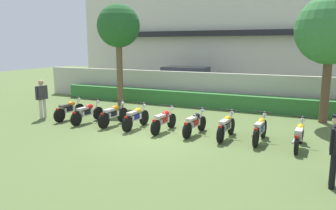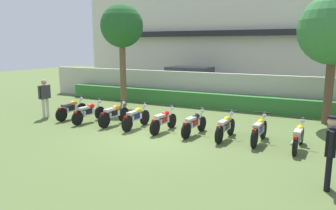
# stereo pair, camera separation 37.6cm
# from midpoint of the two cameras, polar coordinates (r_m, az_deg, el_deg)

# --- Properties ---
(ground) EXTENTS (60.00, 60.00, 0.00)m
(ground) POSITION_cam_midpoint_polar(r_m,az_deg,el_deg) (11.57, -3.37, -5.70)
(ground) COLOR #566B38
(building) EXTENTS (23.00, 6.50, 7.51)m
(building) POSITION_cam_midpoint_polar(r_m,az_deg,el_deg) (24.44, 12.41, 11.58)
(building) COLOR beige
(building) RESTS_ON ground
(compound_wall) EXTENTS (21.85, 0.30, 1.77)m
(compound_wall) POSITION_cam_midpoint_polar(r_m,az_deg,el_deg) (17.54, 6.97, 2.81)
(compound_wall) COLOR #BCB7A8
(compound_wall) RESTS_ON ground
(hedge_row) EXTENTS (17.48, 0.70, 0.78)m
(hedge_row) POSITION_cam_midpoint_polar(r_m,az_deg,el_deg) (16.96, 6.22, 0.86)
(hedge_row) COLOR #337033
(hedge_row) RESTS_ON ground
(parked_car) EXTENTS (4.53, 2.13, 1.89)m
(parked_car) POSITION_cam_midpoint_polar(r_m,az_deg,el_deg) (20.26, 2.98, 4.06)
(parked_car) COLOR silver
(parked_car) RESTS_ON ground
(tree_near_inspector) EXTENTS (2.25, 2.25, 5.34)m
(tree_near_inspector) POSITION_cam_midpoint_polar(r_m,az_deg,el_deg) (17.57, -9.36, 13.39)
(tree_near_inspector) COLOR brown
(tree_near_inspector) RESTS_ON ground
(tree_far_side) EXTENTS (2.81, 2.81, 5.25)m
(tree_far_side) POSITION_cam_midpoint_polar(r_m,az_deg,el_deg) (14.75, 26.17, 11.74)
(tree_far_side) COLOR brown
(tree_far_side) RESTS_ON ground
(motorcycle_in_row_0) EXTENTS (0.60, 1.83, 0.96)m
(motorcycle_in_row_0) POSITION_cam_midpoint_polar(r_m,az_deg,el_deg) (14.85, -17.72, -0.75)
(motorcycle_in_row_0) COLOR black
(motorcycle_in_row_0) RESTS_ON ground
(motorcycle_in_row_1) EXTENTS (0.60, 1.89, 0.94)m
(motorcycle_in_row_1) POSITION_cam_midpoint_polar(r_m,az_deg,el_deg) (14.03, -14.83, -1.29)
(motorcycle_in_row_1) COLOR black
(motorcycle_in_row_1) RESTS_ON ground
(motorcycle_in_row_2) EXTENTS (0.60, 1.86, 0.97)m
(motorcycle_in_row_2) POSITION_cam_midpoint_polar(r_m,az_deg,el_deg) (13.34, -10.45, -1.63)
(motorcycle_in_row_2) COLOR black
(motorcycle_in_row_2) RESTS_ON ground
(motorcycle_in_row_3) EXTENTS (0.60, 1.84, 0.96)m
(motorcycle_in_row_3) POSITION_cam_midpoint_polar(r_m,az_deg,el_deg) (12.71, -6.54, -2.15)
(motorcycle_in_row_3) COLOR black
(motorcycle_in_row_3) RESTS_ON ground
(motorcycle_in_row_4) EXTENTS (0.60, 1.80, 0.95)m
(motorcycle_in_row_4) POSITION_cam_midpoint_polar(r_m,az_deg,el_deg) (12.18, -1.64, -2.71)
(motorcycle_in_row_4) COLOR black
(motorcycle_in_row_4) RESTS_ON ground
(motorcycle_in_row_5) EXTENTS (0.60, 1.78, 0.94)m
(motorcycle_in_row_5) POSITION_cam_midpoint_polar(r_m,az_deg,el_deg) (11.78, 3.83, -3.19)
(motorcycle_in_row_5) COLOR black
(motorcycle_in_row_5) RESTS_ON ground
(motorcycle_in_row_6) EXTENTS (0.60, 1.81, 0.96)m
(motorcycle_in_row_6) POSITION_cam_midpoint_polar(r_m,az_deg,el_deg) (11.41, 9.30, -3.71)
(motorcycle_in_row_6) COLOR black
(motorcycle_in_row_6) RESTS_ON ground
(motorcycle_in_row_7) EXTENTS (0.60, 1.85, 0.98)m
(motorcycle_in_row_7) POSITION_cam_midpoint_polar(r_m,az_deg,el_deg) (11.23, 15.03, -4.13)
(motorcycle_in_row_7) COLOR black
(motorcycle_in_row_7) RESTS_ON ground
(motorcycle_in_row_8) EXTENTS (0.60, 1.86, 0.94)m
(motorcycle_in_row_8) POSITION_cam_midpoint_polar(r_m,az_deg,el_deg) (10.97, 21.28, -4.96)
(motorcycle_in_row_8) COLOR black
(motorcycle_in_row_8) RESTS_ON ground
(inspector_person) EXTENTS (0.23, 0.69, 1.73)m
(inspector_person) POSITION_cam_midpoint_polar(r_m,az_deg,el_deg) (15.42, -22.06, 1.57)
(inspector_person) COLOR beige
(inspector_person) RESTS_ON ground
(officer_0) EXTENTS (0.24, 0.68, 1.71)m
(officer_0) POSITION_cam_midpoint_polar(r_m,az_deg,el_deg) (8.17, 26.28, -6.37)
(officer_0) COLOR black
(officer_0) RESTS_ON ground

